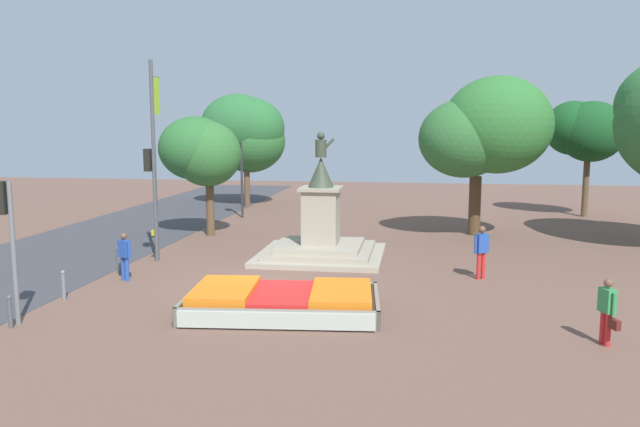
{
  "coord_description": "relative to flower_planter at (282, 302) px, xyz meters",
  "views": [
    {
      "loc": [
        4.47,
        -18.09,
        4.87
      ],
      "look_at": [
        1.54,
        0.76,
        2.19
      ],
      "focal_mm": 35.0,
      "sensor_mm": 36.0,
      "label": 1
    }
  ],
  "objects": [
    {
      "name": "statue_monument",
      "position": [
        -0.05,
        7.1,
        0.59
      ],
      "size": [
        4.61,
        4.61,
        4.66
      ],
      "color": "#A09681",
      "rests_on": "ground_plane"
    },
    {
      "name": "park_tree_far_left",
      "position": [
        12.17,
        19.8,
        4.35
      ],
      "size": [
        4.07,
        3.63,
        6.22
      ],
      "color": "brown",
      "rests_on": "ground_plane"
    },
    {
      "name": "traffic_light_mid_block",
      "position": [
        -5.93,
        5.49,
        2.48
      ],
      "size": [
        0.41,
        0.29,
        4.07
      ],
      "color": "#4C5156",
      "rests_on": "ground_plane"
    },
    {
      "name": "park_tree_street_side",
      "position": [
        6.15,
        12.25,
        4.31
      ],
      "size": [
        5.65,
        4.35,
        6.99
      ],
      "color": "#4C3823",
      "rests_on": "ground_plane"
    },
    {
      "name": "park_tree_behind_statue",
      "position": [
        -5.99,
        10.86,
        3.46
      ],
      "size": [
        3.69,
        3.07,
        5.3
      ],
      "color": "brown",
      "rests_on": "ground_plane"
    },
    {
      "name": "flower_planter",
      "position": [
        0.0,
        0.0,
        0.0
      ],
      "size": [
        5.29,
        3.44,
        0.68
      ],
      "color": "#38281C",
      "rests_on": "ground_plane"
    },
    {
      "name": "park_tree_mid_canopy",
      "position": [
        -6.89,
        21.56,
        4.18
      ],
      "size": [
        5.06,
        4.57,
        6.79
      ],
      "color": "brown",
      "rests_on": "ground_plane"
    },
    {
      "name": "kerb_bollard_mid_b",
      "position": [
        -6.34,
        0.25,
        0.15
      ],
      "size": [
        0.13,
        0.13,
        0.86
      ],
      "color": "slate",
      "rests_on": "ground_plane"
    },
    {
      "name": "kerb_bollard_mid_a",
      "position": [
        -6.25,
        -2.24,
        0.13
      ],
      "size": [
        0.12,
        0.12,
        0.82
      ],
      "color": "#4C5156",
      "rests_on": "ground_plane"
    },
    {
      "name": "kerb_bollard_north",
      "position": [
        -6.33,
        3.53,
        0.18
      ],
      "size": [
        0.17,
        0.17,
        0.91
      ],
      "color": "#4C5156",
      "rests_on": "ground_plane"
    },
    {
      "name": "banner_pole",
      "position": [
        -5.89,
        5.71,
        3.46
      ],
      "size": [
        0.18,
        0.61,
        7.17
      ],
      "color": "#4C5156",
      "rests_on": "ground_plane"
    },
    {
      "name": "pedestrian_with_handbag",
      "position": [
        7.69,
        -1.28,
        0.54
      ],
      "size": [
        0.38,
        0.7,
        1.52
      ],
      "color": "red",
      "rests_on": "ground_plane"
    },
    {
      "name": "pedestrian_crossing_plaza",
      "position": [
        5.53,
        4.57,
        0.7
      ],
      "size": [
        0.49,
        0.4,
        1.72
      ],
      "color": "red",
      "rests_on": "ground_plane"
    },
    {
      "name": "ground_plane",
      "position": [
        -1.04,
        2.57,
        -0.3
      ],
      "size": [
        72.5,
        72.5,
        0.0
      ],
      "primitive_type": "plane",
      "color": "brown"
    },
    {
      "name": "traffic_light_near_crossing",
      "position": [
        -6.35,
        -1.96,
        2.2
      ],
      "size": [
        0.42,
        0.31,
        3.56
      ],
      "color": "slate",
      "rests_on": "ground_plane"
    },
    {
      "name": "traffic_light_far_corner",
      "position": [
        -5.87,
        16.53,
        2.49
      ],
      "size": [
        0.42,
        0.31,
        4.01
      ],
      "color": "#2D2D33",
      "rests_on": "ground_plane"
    },
    {
      "name": "pedestrian_near_planter",
      "position": [
        -5.66,
        2.63,
        0.57
      ],
      "size": [
        0.52,
        0.36,
        1.53
      ],
      "color": "#264CA5",
      "rests_on": "ground_plane"
    }
  ]
}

